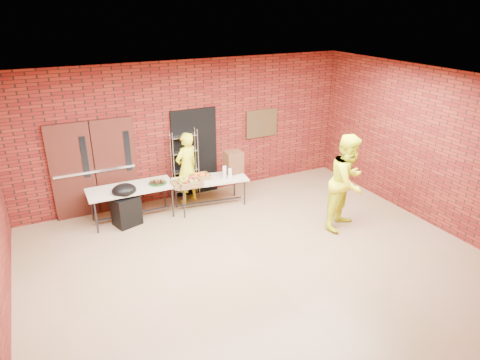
{
  "coord_description": "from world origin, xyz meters",
  "views": [
    {
      "loc": [
        -3.19,
        -5.62,
        4.38
      ],
      "look_at": [
        0.28,
        1.4,
        1.08
      ],
      "focal_mm": 32.0,
      "sensor_mm": 36.0,
      "label": 1
    }
  ],
  "objects_px": {
    "volunteer_woman": "(187,168)",
    "covered_grill": "(126,205)",
    "coffee_dispenser": "(233,162)",
    "table_right": "(210,181)",
    "wire_rack": "(185,165)",
    "table_left": "(131,190)",
    "volunteer_man": "(348,182)"
  },
  "relations": [
    {
      "from": "wire_rack",
      "to": "table_left",
      "type": "height_order",
      "value": "wire_rack"
    },
    {
      "from": "table_left",
      "to": "volunteer_man",
      "type": "distance_m",
      "value": 4.51
    },
    {
      "from": "covered_grill",
      "to": "table_right",
      "type": "bearing_deg",
      "value": -16.67
    },
    {
      "from": "table_left",
      "to": "table_right",
      "type": "bearing_deg",
      "value": -5.04
    },
    {
      "from": "wire_rack",
      "to": "covered_grill",
      "type": "xyz_separation_m",
      "value": [
        -1.58,
        -0.72,
        -0.38
      ]
    },
    {
      "from": "table_right",
      "to": "covered_grill",
      "type": "bearing_deg",
      "value": -171.68
    },
    {
      "from": "table_left",
      "to": "covered_grill",
      "type": "bearing_deg",
      "value": -131.97
    },
    {
      "from": "table_right",
      "to": "volunteer_woman",
      "type": "distance_m",
      "value": 0.64
    },
    {
      "from": "covered_grill",
      "to": "volunteer_man",
      "type": "relative_size",
      "value": 0.47
    },
    {
      "from": "wire_rack",
      "to": "volunteer_man",
      "type": "distance_m",
      "value": 3.74
    },
    {
      "from": "table_right",
      "to": "table_left",
      "type": "bearing_deg",
      "value": -177.89
    },
    {
      "from": "table_right",
      "to": "volunteer_man",
      "type": "relative_size",
      "value": 0.87
    },
    {
      "from": "wire_rack",
      "to": "volunteer_woman",
      "type": "xyz_separation_m",
      "value": [
        -0.04,
        -0.22,
        0.0
      ]
    },
    {
      "from": "volunteer_man",
      "to": "table_right",
      "type": "bearing_deg",
      "value": 110.77
    },
    {
      "from": "table_left",
      "to": "volunteer_woman",
      "type": "distance_m",
      "value": 1.41
    },
    {
      "from": "volunteer_man",
      "to": "coffee_dispenser",
      "type": "bearing_deg",
      "value": 99.03
    },
    {
      "from": "volunteer_woman",
      "to": "table_left",
      "type": "bearing_deg",
      "value": -10.22
    },
    {
      "from": "table_right",
      "to": "volunteer_man",
      "type": "bearing_deg",
      "value": -36.68
    },
    {
      "from": "wire_rack",
      "to": "coffee_dispenser",
      "type": "relative_size",
      "value": 3.31
    },
    {
      "from": "table_right",
      "to": "covered_grill",
      "type": "height_order",
      "value": "covered_grill"
    },
    {
      "from": "table_left",
      "to": "volunteer_woman",
      "type": "height_order",
      "value": "volunteer_woman"
    },
    {
      "from": "covered_grill",
      "to": "volunteer_woman",
      "type": "relative_size",
      "value": 0.55
    },
    {
      "from": "volunteer_woman",
      "to": "covered_grill",
      "type": "bearing_deg",
      "value": -4.96
    },
    {
      "from": "table_right",
      "to": "volunteer_woman",
      "type": "xyz_separation_m",
      "value": [
        -0.37,
        0.48,
        0.22
      ]
    },
    {
      "from": "coffee_dispenser",
      "to": "table_left",
      "type": "bearing_deg",
      "value": 179.17
    },
    {
      "from": "covered_grill",
      "to": "volunteer_man",
      "type": "xyz_separation_m",
      "value": [
        4.06,
        -2.07,
        0.53
      ]
    },
    {
      "from": "coffee_dispenser",
      "to": "volunteer_woman",
      "type": "relative_size",
      "value": 0.3
    },
    {
      "from": "wire_rack",
      "to": "covered_grill",
      "type": "relative_size",
      "value": 1.81
    },
    {
      "from": "table_left",
      "to": "coffee_dispenser",
      "type": "xyz_separation_m",
      "value": [
        2.39,
        -0.03,
        0.25
      ]
    },
    {
      "from": "wire_rack",
      "to": "volunteer_man",
      "type": "xyz_separation_m",
      "value": [
        2.48,
        -2.79,
        0.16
      ]
    },
    {
      "from": "table_left",
      "to": "wire_rack",
      "type": "bearing_deg",
      "value": 21.03
    },
    {
      "from": "table_right",
      "to": "coffee_dispenser",
      "type": "height_order",
      "value": "coffee_dispenser"
    }
  ]
}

